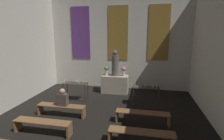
% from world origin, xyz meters
% --- Properties ---
extents(wall_back, '(7.99, 0.16, 5.18)m').
position_xyz_m(wall_back, '(0.00, 9.38, 2.62)').
color(wall_back, silver).
rests_on(wall_back, ground_plane).
extents(altar, '(1.38, 0.66, 0.93)m').
position_xyz_m(altar, '(0.00, 8.40, 0.46)').
color(altar, '#ADA38E').
rests_on(altar, ground_plane).
extents(statue, '(0.35, 0.35, 1.32)m').
position_xyz_m(statue, '(0.00, 8.40, 1.53)').
color(statue, '#5B5651').
rests_on(statue, altar).
extents(flower_vase_left, '(0.25, 0.25, 0.49)m').
position_xyz_m(flower_vase_left, '(-0.45, 8.40, 1.21)').
color(flower_vase_left, beige).
rests_on(flower_vase_left, altar).
extents(flower_vase_right, '(0.25, 0.25, 0.49)m').
position_xyz_m(flower_vase_right, '(0.45, 8.40, 1.21)').
color(flower_vase_right, beige).
rests_on(flower_vase_right, altar).
extents(candle_rack_left, '(1.11, 0.46, 1.03)m').
position_xyz_m(candle_rack_left, '(-1.62, 6.99, 0.71)').
color(candle_rack_left, '#332D28').
rests_on(candle_rack_left, ground_plane).
extents(candle_rack_right, '(1.11, 0.46, 1.03)m').
position_xyz_m(candle_rack_right, '(1.62, 6.99, 0.71)').
color(candle_rack_right, '#332D28').
rests_on(candle_rack_right, ground_plane).
extents(pew_third_left, '(1.84, 0.36, 0.43)m').
position_xyz_m(pew_third_left, '(-1.52, 4.12, 0.31)').
color(pew_third_left, brown).
rests_on(pew_third_left, ground_plane).
extents(pew_third_right, '(1.84, 0.36, 0.43)m').
position_xyz_m(pew_third_right, '(1.52, 4.12, 0.31)').
color(pew_third_right, brown).
rests_on(pew_third_right, ground_plane).
extents(pew_back_left, '(1.84, 0.36, 0.43)m').
position_xyz_m(pew_back_left, '(-1.52, 5.35, 0.31)').
color(pew_back_left, brown).
rests_on(pew_back_left, ground_plane).
extents(pew_back_right, '(1.84, 0.36, 0.43)m').
position_xyz_m(pew_back_right, '(1.52, 5.35, 0.31)').
color(pew_back_right, brown).
rests_on(pew_back_right, ground_plane).
extents(person_seated, '(0.36, 0.24, 0.66)m').
position_xyz_m(person_seated, '(-1.44, 5.35, 0.72)').
color(person_seated, '#4C4238').
rests_on(person_seated, pew_back_left).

